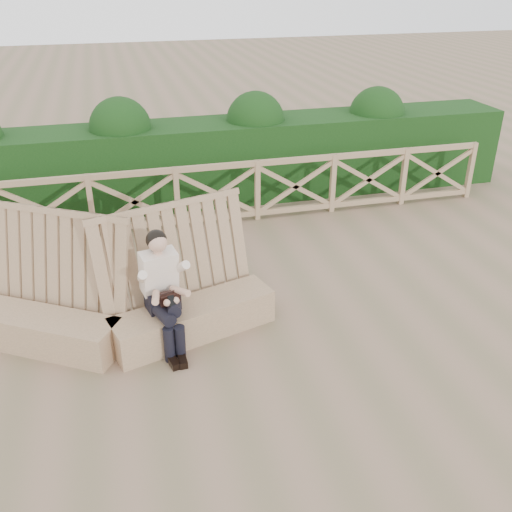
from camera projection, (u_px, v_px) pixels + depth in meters
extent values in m
plane|color=brown|center=(273.00, 332.00, 7.20)|extent=(60.00, 60.00, 0.00)
cube|color=#7E6348|center=(38.00, 330.00, 6.87)|extent=(2.00, 1.50, 0.44)
cube|color=#7E6348|center=(44.00, 277.00, 6.83)|extent=(1.97, 1.45, 1.56)
cube|color=#7E6348|center=(194.00, 319.00, 7.07)|extent=(2.10, 1.06, 0.44)
cube|color=#7E6348|center=(182.00, 269.00, 7.01)|extent=(2.09, 1.00, 1.56)
cube|color=black|center=(163.00, 300.00, 6.84)|extent=(0.43, 0.35, 0.23)
cube|color=beige|center=(159.00, 272.00, 6.71)|extent=(0.48, 0.39, 0.56)
sphere|color=tan|center=(158.00, 243.00, 6.49)|extent=(0.27, 0.27, 0.22)
sphere|color=black|center=(156.00, 240.00, 6.51)|extent=(0.29, 0.29, 0.24)
cylinder|color=black|center=(161.00, 312.00, 6.63)|extent=(0.26, 0.51, 0.16)
cylinder|color=black|center=(174.00, 302.00, 6.69)|extent=(0.26, 0.51, 0.18)
cylinder|color=black|center=(169.00, 345.00, 6.59)|extent=(0.15, 0.15, 0.44)
cylinder|color=black|center=(180.00, 343.00, 6.63)|extent=(0.15, 0.15, 0.44)
cube|color=black|center=(173.00, 362.00, 6.60)|extent=(0.15, 0.27, 0.08)
cube|color=black|center=(182.00, 360.00, 6.63)|extent=(0.15, 0.27, 0.08)
cube|color=black|center=(169.00, 299.00, 6.65)|extent=(0.26, 0.19, 0.16)
cube|color=black|center=(172.00, 302.00, 6.48)|extent=(0.09, 0.11, 0.13)
cube|color=#88714F|center=(217.00, 167.00, 9.72)|extent=(10.10, 0.07, 0.10)
cube|color=#88714F|center=(218.00, 217.00, 10.15)|extent=(10.10, 0.07, 0.10)
cube|color=black|center=(205.00, 162.00, 10.89)|extent=(12.00, 1.20, 1.50)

